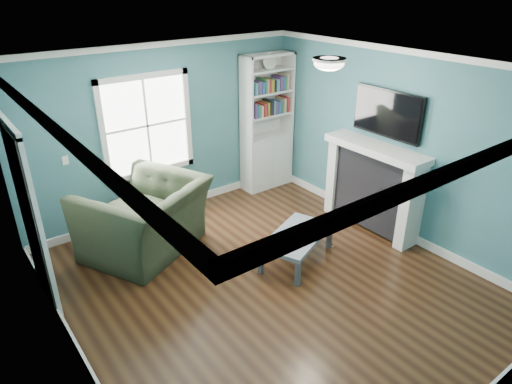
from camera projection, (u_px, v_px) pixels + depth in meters
floor at (269, 283)px, 5.61m from camera, size 5.00×5.00×0.00m
room_walls at (270, 164)px, 4.92m from camera, size 5.00×5.00×5.00m
trim at (270, 193)px, 5.07m from camera, size 4.50×5.00×2.60m
window at (147, 126)px, 6.60m from camera, size 1.40×0.06×1.50m
bookshelf at (267, 136)px, 7.82m from camera, size 0.90×0.35×2.31m
fireplace at (373, 188)px, 6.61m from camera, size 0.44×1.58×1.30m
tv at (388, 113)px, 6.20m from camera, size 0.06×1.10×0.65m
door at (29, 216)px, 4.94m from camera, size 0.12×0.98×2.17m
ceiling_fixture at (329, 63)px, 5.06m from camera, size 0.38×0.38×0.15m
light_switch at (65, 160)px, 6.06m from camera, size 0.08×0.01×0.12m
recliner at (144, 208)px, 6.02m from camera, size 1.77×1.54×1.31m
coffee_table at (297, 238)px, 5.94m from camera, size 1.20×0.94×0.39m
paper_sheet at (306, 230)px, 6.02m from camera, size 0.28×0.33×0.00m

